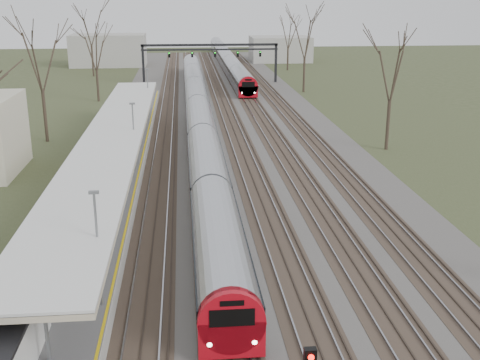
% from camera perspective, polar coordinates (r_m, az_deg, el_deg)
% --- Properties ---
extents(track_bed, '(24.00, 160.00, 0.22)m').
position_cam_1_polar(track_bed, '(65.51, -1.54, 5.46)').
color(track_bed, '#474442').
rests_on(track_bed, ground).
extents(platform, '(3.50, 69.00, 1.00)m').
position_cam_1_polar(platform, '(48.51, -11.13, 1.41)').
color(platform, '#9E9B93').
rests_on(platform, ground).
extents(canopy, '(4.10, 50.00, 3.11)m').
position_cam_1_polar(canopy, '(43.32, -11.93, 4.14)').
color(canopy, slate).
rests_on(canopy, platform).
extents(signal_gantry, '(21.00, 0.59, 6.08)m').
position_cam_1_polar(signal_gantry, '(94.44, -2.84, 12.08)').
color(signal_gantry, black).
rests_on(signal_gantry, ground).
extents(tree_west_far, '(5.50, 5.50, 11.33)m').
position_cam_1_polar(tree_west_far, '(58.67, -18.50, 11.07)').
color(tree_west_far, '#2D231C').
rests_on(tree_west_far, ground).
extents(tree_east_far, '(5.00, 5.00, 10.30)m').
position_cam_1_polar(tree_east_far, '(54.43, 14.22, 10.22)').
color(tree_east_far, '#2D231C').
rests_on(tree_east_far, ground).
extents(train_near, '(2.62, 90.21, 3.05)m').
position_cam_1_polar(train_near, '(65.67, -4.01, 6.72)').
color(train_near, '#979AA1').
rests_on(train_near, ground).
extents(train_far, '(2.62, 75.21, 3.05)m').
position_cam_1_polar(train_far, '(116.76, -1.23, 11.41)').
color(train_far, '#979AA1').
rests_on(train_far, ground).
extents(passenger, '(0.42, 0.63, 1.71)m').
position_cam_1_polar(passenger, '(29.94, -15.18, -6.28)').
color(passenger, '#2F435C').
rests_on(passenger, platform).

